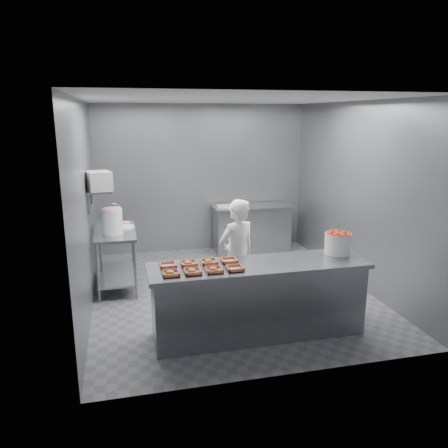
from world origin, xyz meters
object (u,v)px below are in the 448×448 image
at_px(strawberry_tub, 338,242).
at_px(glaze_bucket, 112,220).
at_px(tray_1, 192,271).
at_px(appliance, 99,181).
at_px(tray_0, 171,273).
at_px(worker, 237,257).
at_px(tray_2, 214,270).
at_px(tray_5, 189,263).
at_px(tray_7, 229,260).
at_px(back_counter, 251,228).
at_px(service_counter, 258,299).
at_px(prep_table, 116,250).
at_px(tray_3, 235,268).
at_px(tray_4, 168,265).
at_px(tray_6, 209,262).

xyz_separation_m(strawberry_tub, glaze_bucket, (-2.76, 1.63, 0.05)).
height_order(tray_1, appliance, appliance).
xyz_separation_m(tray_0, worker, (0.96, 0.82, -0.15)).
relative_size(tray_2, glaze_bucket, 0.41).
xyz_separation_m(tray_5, worker, (0.72, 0.54, -0.15)).
distance_m(tray_7, appliance, 2.28).
distance_m(back_counter, appliance, 3.38).
xyz_separation_m(service_counter, tray_1, (-0.81, -0.14, 0.47)).
relative_size(back_counter, strawberry_tub, 4.61).
bearing_deg(back_counter, tray_1, -116.80).
bearing_deg(tray_5, tray_2, -49.02).
bearing_deg(glaze_bucket, prep_table, 80.67).
relative_size(tray_1, glaze_bucket, 0.41).
relative_size(tray_2, strawberry_tub, 0.58).
distance_m(prep_table, tray_3, 2.49).
xyz_separation_m(tray_3, appliance, (-1.49, 1.82, 0.78)).
bearing_deg(tray_2, back_counter, 66.52).
xyz_separation_m(tray_1, tray_4, (-0.24, 0.28, -0.00)).
relative_size(tray_0, strawberry_tub, 0.58).
relative_size(tray_1, tray_2, 1.00).
bearing_deg(glaze_bucket, tray_0, -71.95).
height_order(tray_2, glaze_bucket, glaze_bucket).
bearing_deg(glaze_bucket, appliance, -144.29).
xyz_separation_m(tray_6, worker, (0.48, 0.54, -0.15)).
distance_m(tray_0, tray_3, 0.72).
bearing_deg(prep_table, glaze_bucket, -99.33).
relative_size(tray_3, strawberry_tub, 0.58).
bearing_deg(glaze_bucket, tray_5, -62.23).
relative_size(tray_3, worker, 0.12).
bearing_deg(back_counter, tray_0, -119.94).
bearing_deg(tray_0, tray_2, 0.00).
relative_size(tray_7, glaze_bucket, 0.41).
bearing_deg(service_counter, tray_0, -172.52).
bearing_deg(tray_0, glaze_bucket, 108.05).
bearing_deg(service_counter, glaze_bucket, 133.26).
bearing_deg(tray_2, tray_3, 0.00).
height_order(tray_0, tray_6, same).
distance_m(service_counter, tray_2, 0.75).
bearing_deg(back_counter, tray_4, -122.05).
xyz_separation_m(tray_5, strawberry_tub, (1.89, 0.01, 0.12)).
distance_m(tray_0, strawberry_tub, 2.15).
xyz_separation_m(service_counter, strawberry_tub, (1.08, 0.15, 0.59)).
height_order(service_counter, strawberry_tub, strawberry_tub).
relative_size(back_counter, tray_7, 8.01).
distance_m(tray_5, appliance, 2.00).
bearing_deg(tray_5, tray_1, -90.00).
height_order(tray_2, tray_7, tray_2).
height_order(tray_3, tray_5, tray_5).
bearing_deg(tray_2, service_counter, 13.58).
xyz_separation_m(tray_6, appliance, (-1.25, 1.54, 0.77)).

